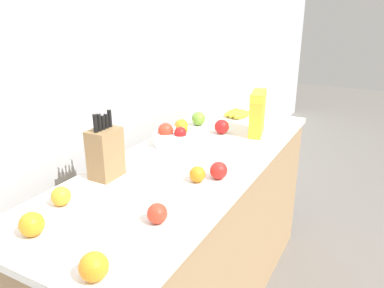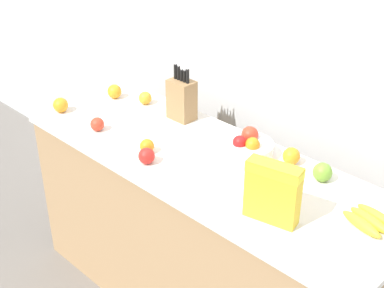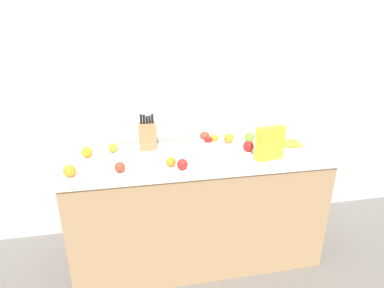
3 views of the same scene
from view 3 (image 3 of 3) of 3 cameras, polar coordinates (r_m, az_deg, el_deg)
name	(u,v)px [view 3 (image 3 of 3)]	position (r m, az deg, el deg)	size (l,w,h in m)	color
ground_plane	(198,254)	(2.73, 1.07, -20.17)	(14.00, 14.00, 0.00)	slate
wall_back	(186,91)	(2.66, -1.23, 10.06)	(9.00, 0.06, 2.60)	silver
counter	(198,208)	(2.46, 1.14, -12.06)	(1.92, 0.67, 0.91)	tan
knife_block	(148,136)	(2.37, -8.46, 1.57)	(0.13, 0.10, 0.33)	#937047
cereal_box	(270,142)	(2.22, 14.65, 0.45)	(0.22, 0.11, 0.25)	gold
fruit_bowl	(209,142)	(2.41, 3.26, 0.31)	(0.24, 0.24, 0.12)	silver
banana_bunch	(290,143)	(2.58, 18.08, 0.17)	(0.21, 0.17, 0.04)	yellow
apple_by_knife_block	(248,146)	(2.37, 10.70, -0.39)	(0.08, 0.08, 0.08)	red
apple_middle	(250,138)	(2.56, 10.91, 1.22)	(0.08, 0.08, 0.08)	#6B9E33
apple_front	(182,164)	(2.02, -1.83, -3.87)	(0.08, 0.08, 0.08)	red
apple_leftmost	(120,167)	(2.04, -13.58, -4.31)	(0.07, 0.07, 0.07)	red
orange_front_left	(171,162)	(2.07, -4.04, -3.39)	(0.07, 0.07, 0.07)	orange
orange_back_center	(229,138)	(2.53, 7.04, 1.10)	(0.08, 0.08, 0.08)	orange
orange_by_cereal	(113,148)	(2.39, -14.84, -0.70)	(0.07, 0.07, 0.07)	orange
orange_near_bowl	(87,152)	(2.34, -19.41, -1.48)	(0.08, 0.08, 0.08)	orange
orange_front_right	(70,171)	(2.07, -22.28, -4.74)	(0.08, 0.08, 0.08)	orange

